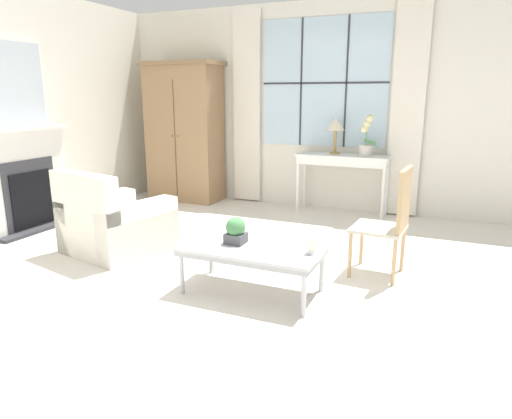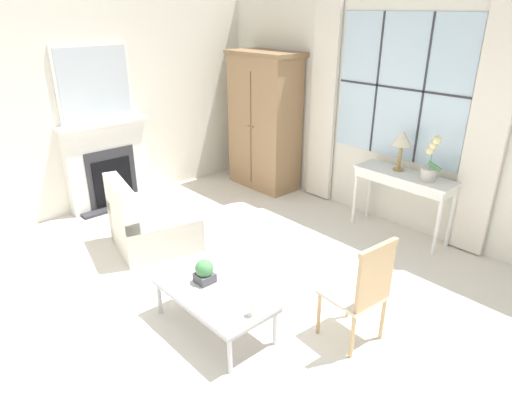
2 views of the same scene
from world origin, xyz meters
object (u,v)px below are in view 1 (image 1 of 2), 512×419
(fireplace, at_px, (22,170))
(table_lamp, at_px, (336,125))
(armoire, at_px, (185,132))
(coffee_table, at_px, (252,251))
(console_table, at_px, (343,162))
(potted_orchid, at_px, (366,140))
(armchair_upholstered, at_px, (115,225))
(side_chair_wooden, at_px, (391,217))
(potted_plant_small, at_px, (236,231))
(pillar_candle, at_px, (312,246))

(fireplace, bearing_deg, table_lamp, 35.96)
(armoire, bearing_deg, coffee_table, -50.02)
(console_table, relative_size, coffee_table, 1.08)
(potted_orchid, distance_m, coffee_table, 2.92)
(table_lamp, bearing_deg, console_table, -20.40)
(fireplace, xyz_separation_m, armchair_upholstered, (1.48, -0.20, -0.45))
(side_chair_wooden, xyz_separation_m, coffee_table, (-0.97, -0.79, -0.19))
(potted_plant_small, height_order, pillar_candle, potted_plant_small)
(fireplace, height_order, pillar_candle, fireplace)
(armoire, bearing_deg, fireplace, -112.03)
(console_table, xyz_separation_m, pillar_candle, (0.41, -2.81, -0.25))
(table_lamp, bearing_deg, pillar_candle, -79.31)
(armchair_upholstered, bearing_deg, side_chair_wooden, 8.47)
(fireplace, height_order, armchair_upholstered, fireplace)
(potted_orchid, bearing_deg, table_lamp, 172.16)
(fireplace, height_order, armoire, fireplace)
(potted_orchid, bearing_deg, side_chair_wooden, -73.59)
(fireplace, bearing_deg, console_table, 34.32)
(armoire, bearing_deg, potted_orchid, 1.13)
(armchair_upholstered, distance_m, potted_plant_small, 1.62)
(pillar_candle, bearing_deg, coffee_table, -177.28)
(fireplace, relative_size, potted_plant_small, 9.99)
(side_chair_wooden, relative_size, potted_plant_small, 4.44)
(potted_plant_small, bearing_deg, coffee_table, -9.22)
(coffee_table, relative_size, pillar_candle, 8.12)
(armoire, bearing_deg, table_lamp, 2.80)
(armoire, distance_m, armchair_upholstered, 2.57)
(side_chair_wooden, bearing_deg, potted_plant_small, -145.81)
(potted_orchid, height_order, potted_plant_small, potted_orchid)
(table_lamp, height_order, side_chair_wooden, table_lamp)
(coffee_table, bearing_deg, table_lamp, 90.98)
(table_lamp, bearing_deg, armchair_upholstered, -123.85)
(table_lamp, bearing_deg, potted_orchid, -7.84)
(pillar_candle, bearing_deg, side_chair_wooden, 57.91)
(coffee_table, height_order, pillar_candle, pillar_candle)
(table_lamp, relative_size, pillar_candle, 3.55)
(side_chair_wooden, relative_size, pillar_candle, 7.03)
(potted_orchid, height_order, coffee_table, potted_orchid)
(potted_orchid, bearing_deg, potted_plant_small, -100.73)
(console_table, bearing_deg, side_chair_wooden, -66.37)
(console_table, xyz_separation_m, potted_plant_small, (-0.24, -2.81, -0.20))
(armchair_upholstered, xyz_separation_m, pillar_candle, (2.21, -0.37, 0.18))
(armoire, relative_size, potted_plant_small, 9.27)
(fireplace, relative_size, pillar_candle, 15.81)
(fireplace, relative_size, armchair_upholstered, 2.09)
(fireplace, distance_m, potted_plant_small, 3.10)
(armchair_upholstered, relative_size, side_chair_wooden, 1.08)
(coffee_table, bearing_deg, pillar_candle, 2.72)
(console_table, xyz_separation_m, potted_orchid, (0.29, -0.01, 0.30))
(table_lamp, bearing_deg, coffee_table, -89.02)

